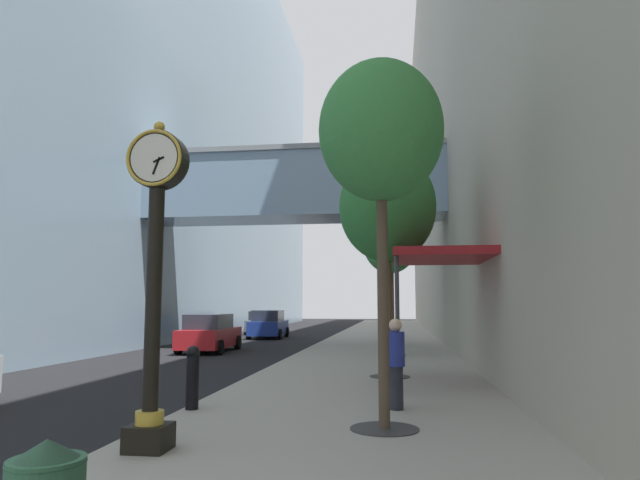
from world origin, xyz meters
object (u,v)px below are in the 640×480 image
Objects in this scene: bollard_third at (193,376)px; car_blue_far at (268,325)px; street_tree_near at (381,133)px; pedestrian_walking at (396,361)px; car_red_mid at (210,333)px; street_tree_mid_near at (387,207)px; car_grey_trailing at (264,323)px; street_tree_far at (391,241)px; street_tree_mid_far at (390,243)px; street_clock at (154,265)px.

car_blue_far is at bearing 99.62° from bollard_third.
street_tree_near reaches higher than car_blue_far.
pedestrian_walking is 0.36× the size of car_red_mid.
street_tree_near is at bearing -62.32° from car_red_mid.
bollard_third is 7.66m from street_tree_mid_near.
car_grey_trailing is at bearing 100.82° from bollard_third.
street_tree_far reaches higher than street_tree_near.
pedestrian_walking is at bearing -71.69° from car_blue_far.
street_tree_far is at bearing 90.00° from street_tree_mid_near.
bollard_third is 0.19× the size of street_tree_mid_near.
street_tree_near is 0.93× the size of street_tree_far.
bollard_third is 0.29× the size of car_grey_trailing.
car_red_mid is (-8.16, 2.36, -3.74)m from street_tree_mid_far.
street_tree_mid_near is at bearing 55.74° from bollard_third.
street_clock is 9.20m from street_tree_mid_near.
street_tree_mid_near is at bearing -90.00° from street_tree_mid_far.
pedestrian_walking is (3.83, 0.49, 0.27)m from bollard_third.
street_tree_far reaches higher than bollard_third.
street_tree_mid_near is at bearing 90.00° from street_tree_near.
street_tree_far is 1.51× the size of car_blue_far.
car_red_mid is 1.09× the size of car_blue_far.
bollard_third is at bearing 99.58° from street_clock.
car_red_mid is (-8.16, -4.23, -4.52)m from street_tree_far.
street_tree_mid_far reaches higher than car_grey_trailing.
street_tree_far is 10.24m from car_red_mid.
car_blue_far is at bearing 88.24° from car_red_mid.
street_tree_mid_near is 6.60m from street_tree_mid_far.
street_tree_near is at bearing -18.77° from bollard_third.
street_tree_mid_far is at bearing 78.15° from street_clock.
pedestrian_walking is (0.18, -18.06, -4.30)m from street_tree_far.
car_grey_trailing is (-1.48, 4.92, -0.05)m from car_blue_far.
street_tree_far is at bearing 90.00° from street_tree_near.
car_red_mid is at bearing 163.86° from street_tree_mid_far.
street_tree_far is 18.56m from pedestrian_walking.
pedestrian_walking is at bearing -89.08° from street_tree_mid_far.
street_clock is 0.98× the size of car_red_mid.
car_blue_far is at bearing 99.61° from street_clock.
street_tree_mid_far is (-0.00, 6.60, -0.29)m from street_tree_mid_near.
car_red_mid is 10.42m from car_blue_far.
street_tree_far is 1.60× the size of car_grey_trailing.
bollard_third is 5.71m from street_tree_near.
car_grey_trailing is (-5.67, 29.65, 0.03)m from bollard_third.
pedestrian_walking is at bearing 46.49° from street_clock.
car_blue_far is (-8.02, 24.24, -0.19)m from pedestrian_walking.
car_red_mid is (-4.51, 14.31, 0.05)m from bollard_third.
bollard_third is at bearing -172.68° from pedestrian_walking.
street_tree_far is 3.84× the size of pedestrian_walking.
street_tree_far is at bearing 78.87° from bollard_third.
bollard_third is 0.18× the size of street_tree_far.
car_blue_far reaches higher than car_red_mid.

